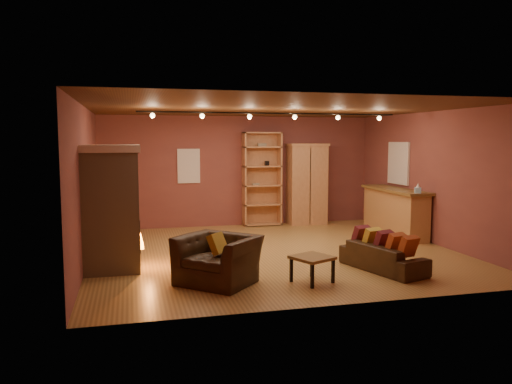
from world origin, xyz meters
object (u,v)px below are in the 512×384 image
object	(u,v)px
bookcase	(261,178)
coffee_table	(312,260)
armoire	(307,184)
loveseat	(383,251)
fireplace	(112,208)
armchair	(218,251)
bar_counter	(395,211)

from	to	relation	value
bookcase	coffee_table	xyz separation A→B (m)	(-0.58, -5.27, -0.87)
armoire	loveseat	size ratio (longest dim) A/B	1.29
loveseat	coffee_table	distance (m)	1.47
fireplace	armchair	world-z (taller)	fireplace
fireplace	coffee_table	size ratio (longest dim) A/B	2.92
loveseat	bar_counter	bearing A→B (deg)	-48.98
bar_counter	coffee_table	xyz separation A→B (m)	(-3.23, -3.18, -0.20)
armchair	coffee_table	world-z (taller)	armchair
armoire	bar_counter	xyz separation A→B (m)	(1.46, -1.95, -0.51)
fireplace	bar_counter	distance (m)	6.47
coffee_table	armoire	bearing A→B (deg)	70.94
coffee_table	loveseat	bearing A→B (deg)	15.14
bookcase	armoire	size ratio (longest dim) A/B	1.14
fireplace	armoire	world-z (taller)	fireplace
bar_counter	armchair	bearing A→B (deg)	-148.50
fireplace	armoire	xyz separation A→B (m)	(4.78, 3.58, -0.00)
armchair	coffee_table	distance (m)	1.47
bar_counter	armoire	bearing A→B (deg)	126.76
fireplace	armoire	size ratio (longest dim) A/B	1.01
bookcase	loveseat	bearing A→B (deg)	-80.31
armoire	coffee_table	world-z (taller)	armoire
bar_counter	fireplace	bearing A→B (deg)	-165.34
coffee_table	bookcase	bearing A→B (deg)	83.71
fireplace	armoire	distance (m)	5.98
armoire	loveseat	bearing A→B (deg)	-94.29
fireplace	bar_counter	bearing A→B (deg)	14.66
armoire	coffee_table	xyz separation A→B (m)	(-1.77, -5.13, -0.70)
bar_counter	bookcase	bearing A→B (deg)	141.70
armoire	armchair	world-z (taller)	armoire
loveseat	armchair	world-z (taller)	armchair
fireplace	bookcase	distance (m)	5.18
loveseat	coffee_table	xyz separation A→B (m)	(-1.42, -0.38, 0.02)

